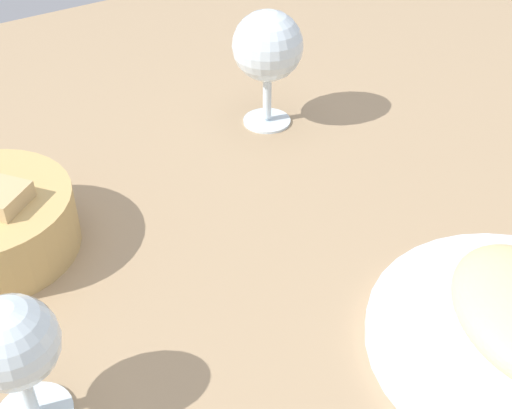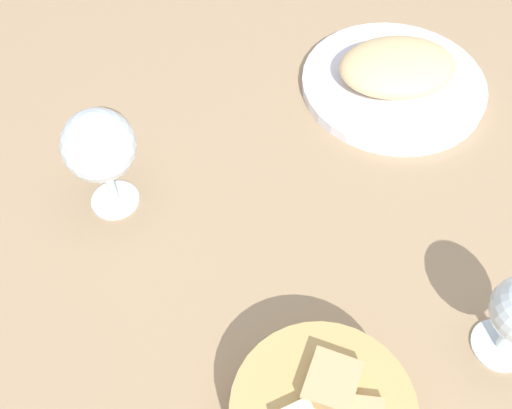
% 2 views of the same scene
% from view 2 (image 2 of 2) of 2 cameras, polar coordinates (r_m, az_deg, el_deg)
% --- Properties ---
extents(ground_plane, '(1.40, 1.40, 0.02)m').
position_cam_2_polar(ground_plane, '(0.74, 8.54, 0.54)').
color(ground_plane, tan).
extents(plate, '(0.25, 0.25, 0.01)m').
position_cam_2_polar(plate, '(0.86, 12.58, 10.79)').
color(plate, silver).
rests_on(plate, ground_plane).
extents(omelette, '(0.18, 0.16, 0.05)m').
position_cam_2_polar(omelette, '(0.84, 12.95, 12.30)').
color(omelette, '#ECCA8D').
rests_on(omelette, plate).
extents(lettuce_garnish, '(0.04, 0.04, 0.01)m').
position_cam_2_polar(lettuce_garnish, '(0.90, 14.87, 13.44)').
color(lettuce_garnish, '#487F2D').
rests_on(lettuce_garnish, plate).
extents(wine_glass_near, '(0.08, 0.08, 0.14)m').
position_cam_2_polar(wine_glass_near, '(0.67, -14.30, 5.10)').
color(wine_glass_near, silver).
rests_on(wine_glass_near, ground_plane).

